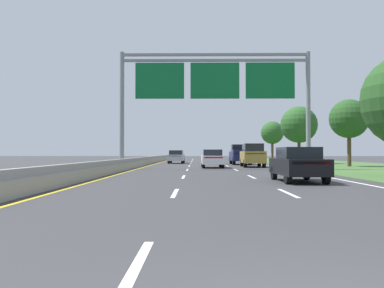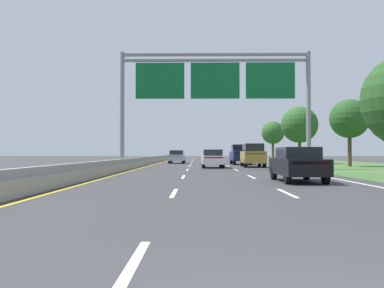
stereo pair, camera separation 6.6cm
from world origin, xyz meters
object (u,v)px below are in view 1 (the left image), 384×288
(car_black_right_lane_sedan, at_px, (298,164))
(car_gold_right_lane_suv, at_px, (253,155))
(car_silver_left_lane_sedan, at_px, (176,157))
(roadside_tree_mid, at_px, (349,119))
(roadside_tree_distant, at_px, (272,133))
(overhead_sign_gantry, at_px, (215,86))
(car_white_centre_lane_sedan, at_px, (212,158))
(pickup_truck_navy, at_px, (240,155))
(roadside_tree_far, at_px, (299,125))

(car_black_right_lane_sedan, bearing_deg, car_gold_right_lane_suv, -1.98)
(car_silver_left_lane_sedan, distance_m, roadside_tree_mid, 20.52)
(roadside_tree_distant, bearing_deg, overhead_sign_gantry, -108.06)
(car_gold_right_lane_suv, height_order, roadside_tree_distant, roadside_tree_distant)
(roadside_tree_mid, xyz_separation_m, roadside_tree_distant, (-2.76, 24.54, -0.15))
(car_white_centre_lane_sedan, height_order, roadside_tree_distant, roadside_tree_distant)
(car_gold_right_lane_suv, bearing_deg, pickup_truck_navy, 3.12)
(pickup_truck_navy, height_order, car_gold_right_lane_suv, pickup_truck_navy)
(car_silver_left_lane_sedan, xyz_separation_m, roadside_tree_far, (14.58, -1.01, 3.79))
(roadside_tree_mid, bearing_deg, pickup_truck_navy, 144.95)
(car_gold_right_lane_suv, bearing_deg, roadside_tree_distant, -13.12)
(roadside_tree_far, xyz_separation_m, roadside_tree_distant, (-0.56, 14.30, -0.29))
(pickup_truck_navy, height_order, car_silver_left_lane_sedan, pickup_truck_navy)
(overhead_sign_gantry, distance_m, roadside_tree_distant, 32.76)
(car_black_right_lane_sedan, xyz_separation_m, car_gold_right_lane_suv, (0.47, 18.96, 0.28))
(roadside_tree_far, bearing_deg, car_gold_right_lane_suv, -121.38)
(car_gold_right_lane_suv, distance_m, car_silver_left_lane_sedan, 14.66)
(pickup_truck_navy, relative_size, roadside_tree_mid, 0.85)
(pickup_truck_navy, xyz_separation_m, car_black_right_lane_sedan, (-0.17, -26.98, -0.26))
(car_gold_right_lane_suv, relative_size, car_silver_left_lane_sedan, 1.06)
(car_white_centre_lane_sedan, relative_size, roadside_tree_mid, 0.70)
(car_black_right_lane_sedan, bearing_deg, roadside_tree_distant, -9.38)
(pickup_truck_navy, bearing_deg, roadside_tree_far, -64.48)
(car_gold_right_lane_suv, distance_m, roadside_tree_mid, 9.93)
(pickup_truck_navy, xyz_separation_m, roadside_tree_mid, (9.55, -6.70, 3.40))
(pickup_truck_navy, bearing_deg, car_gold_right_lane_suv, -178.03)
(overhead_sign_gantry, xyz_separation_m, roadside_tree_mid, (12.89, 6.52, -2.11))
(car_gold_right_lane_suv, distance_m, roadside_tree_far, 13.99)
(pickup_truck_navy, relative_size, car_black_right_lane_sedan, 1.22)
(roadside_tree_far, height_order, roadside_tree_distant, roadside_tree_far)
(car_white_centre_lane_sedan, relative_size, roadside_tree_distant, 0.73)
(car_white_centre_lane_sedan, bearing_deg, roadside_tree_far, -39.60)
(overhead_sign_gantry, height_order, car_black_right_lane_sedan, overhead_sign_gantry)
(roadside_tree_mid, bearing_deg, car_silver_left_lane_sedan, 146.13)
(pickup_truck_navy, height_order, car_white_centre_lane_sedan, pickup_truck_navy)
(car_gold_right_lane_suv, bearing_deg, car_black_right_lane_sedan, 179.52)
(car_gold_right_lane_suv, bearing_deg, car_white_centre_lane_sedan, 117.37)
(car_silver_left_lane_sedan, bearing_deg, roadside_tree_far, -92.27)
(pickup_truck_navy, relative_size, roadside_tree_distant, 0.89)
(car_black_right_lane_sedan, xyz_separation_m, roadside_tree_far, (7.52, 30.52, 3.79))
(pickup_truck_navy, bearing_deg, roadside_tree_distant, -21.02)
(car_silver_left_lane_sedan, distance_m, car_white_centre_lane_sedan, 14.92)
(roadside_tree_mid, bearing_deg, car_gold_right_lane_suv, -171.86)
(roadside_tree_far, bearing_deg, car_white_centre_lane_sedan, -128.78)
(pickup_truck_navy, height_order, roadside_tree_mid, roadside_tree_mid)
(roadside_tree_mid, distance_m, roadside_tree_far, 10.47)
(car_black_right_lane_sedan, relative_size, roadside_tree_mid, 0.70)
(overhead_sign_gantry, relative_size, roadside_tree_distant, 2.48)
(pickup_truck_navy, xyz_separation_m, car_silver_left_lane_sedan, (-7.22, 4.56, -0.26))
(car_gold_right_lane_suv, height_order, roadside_tree_mid, roadside_tree_mid)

